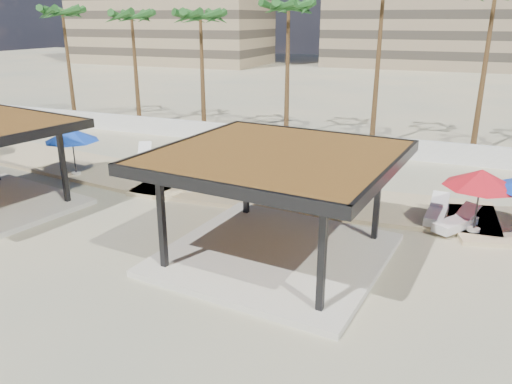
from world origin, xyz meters
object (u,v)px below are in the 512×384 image
pavilion_central (276,196)px  umbrella_c (481,178)px  lounger_b (456,223)px  lounger_c (437,214)px  lounger_a (144,157)px

pavilion_central → umbrella_c: pavilion_central is taller
pavilion_central → lounger_b: (5.67, 4.60, -1.87)m
pavilion_central → lounger_c: pavilion_central is taller
umbrella_c → lounger_c: size_ratio=1.40×
pavilion_central → umbrella_c: bearing=41.9°
umbrella_c → lounger_b: size_ratio=1.45×
umbrella_c → lounger_b: 2.00m
umbrella_c → lounger_c: (-1.39, 0.78, -1.89)m
pavilion_central → lounger_c: size_ratio=3.68×
lounger_b → lounger_a: bearing=110.7°
pavilion_central → lounger_b: 7.54m
umbrella_c → lounger_a: umbrella_c is taller
lounger_b → lounger_c: (-0.75, 0.74, 0.01)m
lounger_a → lounger_c: lounger_a is taller
pavilion_central → lounger_b: bearing=45.1°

